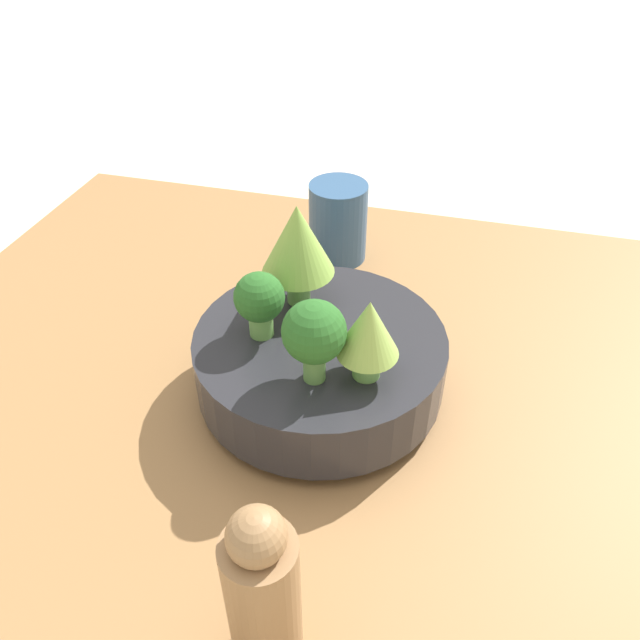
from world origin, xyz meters
TOP-DOWN VIEW (x-y plane):
  - ground_plane at (0.00, 0.00)m, footprint 6.00×6.00m
  - table at (0.00, 0.00)m, footprint 0.90×0.88m
  - bowl at (0.04, 0.04)m, footprint 0.24×0.24m
  - romanesco_piece_far at (-0.00, 0.09)m, footprint 0.07×0.07m
  - romanesco_piece_near at (0.09, 0.00)m, footprint 0.05×0.05m
  - broccoli_floret_left at (-0.02, 0.03)m, footprint 0.05×0.05m
  - broccoli_floret_front at (0.04, -0.02)m, footprint 0.05×0.05m
  - cup at (-0.01, 0.29)m, footprint 0.07×0.07m
  - pepper_mill at (0.07, -0.21)m, footprint 0.05×0.05m

SIDE VIEW (x-z plane):
  - ground_plane at x=0.00m, z-range 0.00..0.00m
  - table at x=0.00m, z-range 0.00..0.03m
  - bowl at x=0.04m, z-range 0.04..0.11m
  - cup at x=-0.01m, z-range 0.03..0.13m
  - pepper_mill at x=0.07m, z-range 0.03..0.19m
  - broccoli_floret_left at x=-0.02m, z-range 0.11..0.18m
  - romanesco_piece_near at x=0.09m, z-range 0.11..0.19m
  - broccoli_floret_front at x=0.04m, z-range 0.11..0.19m
  - romanesco_piece_far at x=0.00m, z-range 0.12..0.23m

